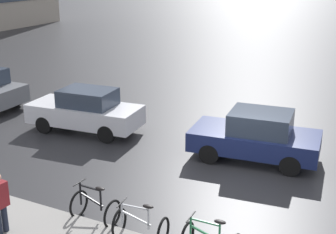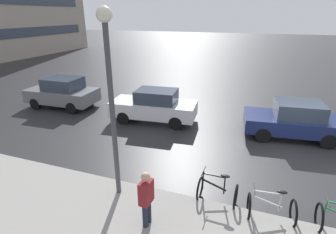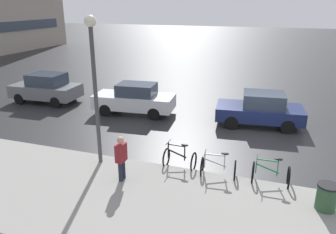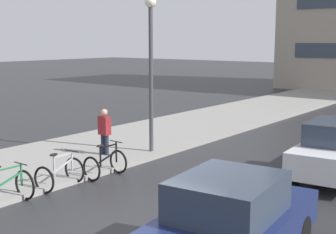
{
  "view_description": "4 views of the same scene",
  "coord_description": "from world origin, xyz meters",
  "px_view_note": "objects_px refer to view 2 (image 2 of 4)",
  "views": [
    {
      "loc": [
        -11.68,
        -3.86,
        6.16
      ],
      "look_at": [
        0.17,
        2.14,
        1.67
      ],
      "focal_mm": 50.0,
      "sensor_mm": 36.0,
      "label": 1
    },
    {
      "loc": [
        -9.72,
        1.59,
        5.1
      ],
      "look_at": [
        -0.86,
        4.72,
        1.39
      ],
      "focal_mm": 28.0,
      "sensor_mm": 36.0,
      "label": 2
    },
    {
      "loc": [
        -13.51,
        -0.65,
        5.65
      ],
      "look_at": [
        -1.85,
        3.29,
        1.32
      ],
      "focal_mm": 35.0,
      "sensor_mm": 36.0,
      "label": 3
    },
    {
      "loc": [
        5.9,
        -6.73,
        3.87
      ],
      "look_at": [
        -2.18,
        3.59,
        1.71
      ],
      "focal_mm": 50.0,
      "sensor_mm": 36.0,
      "label": 4
    }
  ],
  "objects_px": {
    "streetlamp": "(110,85)",
    "bicycle_third": "(217,191)",
    "car_navy": "(294,120)",
    "bicycle_second": "(271,208)",
    "car_white": "(154,106)",
    "pedestrian": "(146,198)",
    "car_grey": "(63,93)"
  },
  "relations": [
    {
      "from": "car_white",
      "to": "pedestrian",
      "type": "xyz_separation_m",
      "value": [
        -6.71,
        -2.55,
        0.12
      ]
    },
    {
      "from": "bicycle_second",
      "to": "bicycle_third",
      "type": "distance_m",
      "value": 1.45
    },
    {
      "from": "bicycle_second",
      "to": "car_navy",
      "type": "relative_size",
      "value": 0.29
    },
    {
      "from": "bicycle_second",
      "to": "streetlamp",
      "type": "xyz_separation_m",
      "value": [
        -0.42,
        4.24,
        3.01
      ]
    },
    {
      "from": "car_white",
      "to": "car_grey",
      "type": "bearing_deg",
      "value": 86.9
    },
    {
      "from": "car_navy",
      "to": "bicycle_second",
      "type": "bearing_deg",
      "value": 170.53
    },
    {
      "from": "bicycle_second",
      "to": "car_white",
      "type": "xyz_separation_m",
      "value": [
        5.4,
        5.48,
        0.41
      ]
    },
    {
      "from": "car_white",
      "to": "streetlamp",
      "type": "relative_size",
      "value": 0.83
    },
    {
      "from": "streetlamp",
      "to": "car_white",
      "type": "bearing_deg",
      "value": 11.95
    },
    {
      "from": "car_grey",
      "to": "car_white",
      "type": "bearing_deg",
      "value": -93.1
    },
    {
      "from": "bicycle_second",
      "to": "car_grey",
      "type": "xyz_separation_m",
      "value": [
        5.72,
        11.33,
        0.45
      ]
    },
    {
      "from": "bicycle_second",
      "to": "pedestrian",
      "type": "height_order",
      "value": "pedestrian"
    },
    {
      "from": "car_white",
      "to": "bicycle_second",
      "type": "bearing_deg",
      "value": -134.59
    },
    {
      "from": "car_navy",
      "to": "streetlamp",
      "type": "xyz_separation_m",
      "value": [
        -6.16,
        5.2,
        2.62
      ]
    },
    {
      "from": "car_grey",
      "to": "pedestrian",
      "type": "height_order",
      "value": "car_grey"
    },
    {
      "from": "car_grey",
      "to": "streetlamp",
      "type": "bearing_deg",
      "value": -130.9
    },
    {
      "from": "car_white",
      "to": "streetlamp",
      "type": "xyz_separation_m",
      "value": [
        -5.82,
        -1.23,
        2.6
      ]
    },
    {
      "from": "car_grey",
      "to": "pedestrian",
      "type": "distance_m",
      "value": 10.95
    },
    {
      "from": "bicycle_second",
      "to": "streetlamp",
      "type": "relative_size",
      "value": 0.23
    },
    {
      "from": "car_grey",
      "to": "pedestrian",
      "type": "xyz_separation_m",
      "value": [
        -7.03,
        -8.4,
        0.08
      ]
    },
    {
      "from": "bicycle_third",
      "to": "car_navy",
      "type": "xyz_separation_m",
      "value": [
        5.49,
        -2.39,
        0.4
      ]
    },
    {
      "from": "bicycle_third",
      "to": "car_navy",
      "type": "relative_size",
      "value": 0.26
    },
    {
      "from": "car_white",
      "to": "pedestrian",
      "type": "height_order",
      "value": "pedestrian"
    },
    {
      "from": "bicycle_second",
      "to": "streetlamp",
      "type": "bearing_deg",
      "value": 95.65
    },
    {
      "from": "car_navy",
      "to": "car_grey",
      "type": "relative_size",
      "value": 1.05
    },
    {
      "from": "bicycle_third",
      "to": "car_white",
      "type": "distance_m",
      "value": 6.57
    },
    {
      "from": "streetlamp",
      "to": "bicycle_third",
      "type": "bearing_deg",
      "value": -76.73
    },
    {
      "from": "bicycle_third",
      "to": "pedestrian",
      "type": "bearing_deg",
      "value": 136.05
    },
    {
      "from": "car_navy",
      "to": "pedestrian",
      "type": "height_order",
      "value": "pedestrian"
    },
    {
      "from": "bicycle_second",
      "to": "pedestrian",
      "type": "distance_m",
      "value": 3.26
    },
    {
      "from": "bicycle_third",
      "to": "streetlamp",
      "type": "distance_m",
      "value": 4.18
    },
    {
      "from": "car_navy",
      "to": "car_white",
      "type": "xyz_separation_m",
      "value": [
        -0.34,
        6.43,
        0.01
      ]
    }
  ]
}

